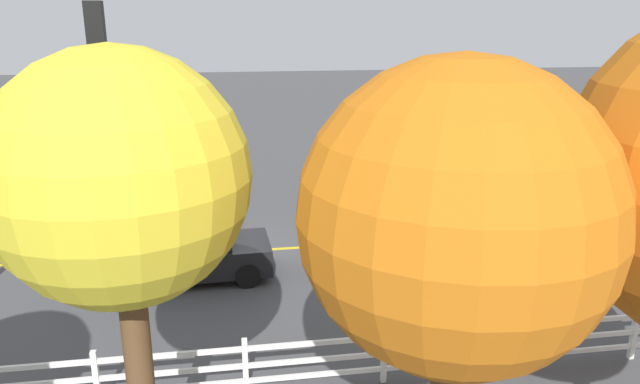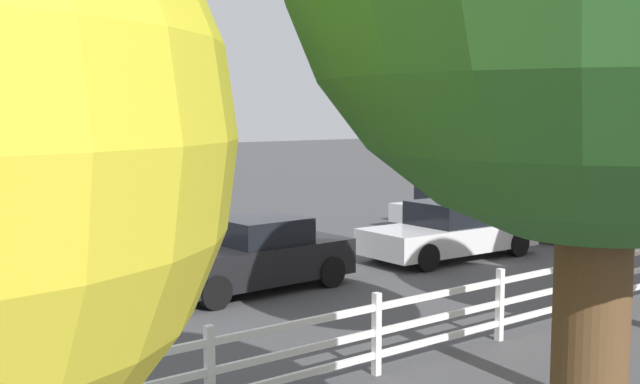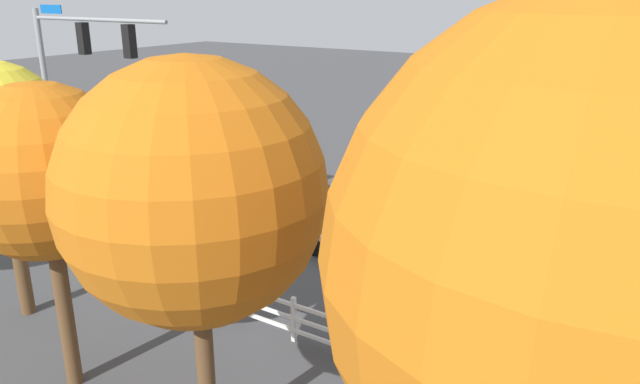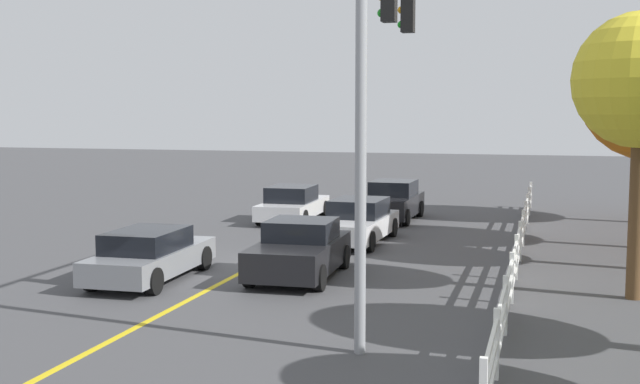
# 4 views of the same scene
# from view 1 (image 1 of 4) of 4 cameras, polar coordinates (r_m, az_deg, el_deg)

# --- Properties ---
(ground_plane) EXTENTS (120.00, 120.00, 0.00)m
(ground_plane) POSITION_cam_1_polar(r_m,az_deg,el_deg) (17.73, -9.24, -5.77)
(ground_plane) COLOR #444447
(lane_center_stripe) EXTENTS (28.00, 0.16, 0.01)m
(lane_center_stripe) POSITION_cam_1_polar(r_m,az_deg,el_deg) (18.11, 3.55, -5.08)
(lane_center_stripe) COLOR gold
(lane_center_stripe) RESTS_ON ground_plane
(car_0) EXTENTS (4.20, 1.97, 1.53)m
(car_0) POSITION_cam_1_polar(r_m,az_deg,el_deg) (18.69, 24.70, -3.54)
(car_0) COLOR black
(car_0) RESTS_ON ground_plane
(car_1) EXTENTS (4.48, 1.94, 1.31)m
(car_1) POSITION_cam_1_polar(r_m,az_deg,el_deg) (19.40, -15.83, -2.19)
(car_1) COLOR slate
(car_1) RESTS_ON ground_plane
(car_2) EXTENTS (4.62, 2.02, 1.37)m
(car_2) POSITION_cam_1_polar(r_m,az_deg,el_deg) (21.10, 16.32, -0.68)
(car_2) COLOR silver
(car_2) RESTS_ON ground_plane
(car_3) EXTENTS (4.18, 2.09, 1.46)m
(car_3) POSITION_cam_1_polar(r_m,az_deg,el_deg) (15.97, -12.20, -5.84)
(car_3) COLOR black
(car_3) RESTS_ON ground_plane
(car_4) EXTENTS (4.63, 2.00, 1.40)m
(car_4) POSITION_cam_1_polar(r_m,az_deg,el_deg) (16.46, 8.07, -5.00)
(car_4) COLOR silver
(car_4) RESTS_ON ground_plane
(white_rail_fence) EXTENTS (26.10, 0.10, 1.15)m
(white_rail_fence) POSITION_cam_1_polar(r_m,az_deg,el_deg) (11.55, 6.23, -15.32)
(white_rail_fence) COLOR white
(white_rail_fence) RESTS_ON ground_plane
(tree_0) EXTENTS (3.03, 3.03, 6.44)m
(tree_0) POSITION_cam_1_polar(r_m,az_deg,el_deg) (7.14, -18.79, 0.93)
(tree_0) COLOR brown
(tree_0) RESTS_ON ground_plane
(tree_4) EXTENTS (3.40, 3.40, 6.38)m
(tree_4) POSITION_cam_1_polar(r_m,az_deg,el_deg) (6.37, 13.02, -2.49)
(tree_4) COLOR brown
(tree_4) RESTS_ON ground_plane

